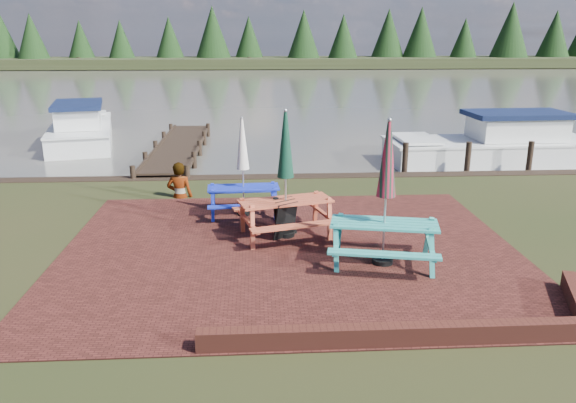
# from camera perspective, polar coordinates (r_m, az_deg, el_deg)

# --- Properties ---
(ground) EXTENTS (120.00, 120.00, 0.00)m
(ground) POSITION_cam_1_polar(r_m,az_deg,el_deg) (10.28, 0.55, -7.06)
(ground) COLOR black
(ground) RESTS_ON ground
(paving) EXTENTS (9.00, 7.50, 0.02)m
(paving) POSITION_cam_1_polar(r_m,az_deg,el_deg) (11.20, 0.21, -4.96)
(paving) COLOR #371511
(paving) RESTS_ON ground
(brick_wall) EXTENTS (6.21, 1.79, 0.30)m
(brick_wall) POSITION_cam_1_polar(r_m,az_deg,el_deg) (8.51, 16.64, -12.07)
(brick_wall) COLOR #4C1E16
(brick_wall) RESTS_ON ground
(water) EXTENTS (120.00, 60.00, 0.02)m
(water) POSITION_cam_1_polar(r_m,az_deg,el_deg) (46.58, -2.59, 11.61)
(water) COLOR #4A483F
(water) RESTS_ON ground
(far_treeline) EXTENTS (120.00, 10.00, 8.10)m
(far_treeline) POSITION_cam_1_polar(r_m,az_deg,el_deg) (75.39, -2.97, 16.05)
(far_treeline) COLOR black
(far_treeline) RESTS_ON ground
(picnic_table_teal) EXTENTS (2.26, 2.10, 2.70)m
(picnic_table_teal) POSITION_cam_1_polar(r_m,az_deg,el_deg) (10.40, 9.80, -1.45)
(picnic_table_teal) COLOR teal
(picnic_table_teal) RESTS_ON ground
(picnic_table_red) EXTENTS (2.30, 2.15, 2.67)m
(picnic_table_red) POSITION_cam_1_polar(r_m,az_deg,el_deg) (11.66, -0.25, 0.74)
(picnic_table_red) COLOR #B64A2E
(picnic_table_red) RESTS_ON ground
(picnic_table_blue) EXTENTS (1.74, 1.56, 2.31)m
(picnic_table_blue) POSITION_cam_1_polar(r_m,az_deg,el_deg) (13.15, -4.57, 1.96)
(picnic_table_blue) COLOR #1729B3
(picnic_table_blue) RESTS_ON ground
(chalkboard) EXTENTS (0.53, 0.72, 0.81)m
(chalkboard) POSITION_cam_1_polar(r_m,az_deg,el_deg) (11.74, -0.29, -1.78)
(chalkboard) COLOR black
(chalkboard) RESTS_ON ground
(jetty) EXTENTS (1.76, 9.08, 1.00)m
(jetty) POSITION_cam_1_polar(r_m,az_deg,el_deg) (21.24, -11.05, 5.48)
(jetty) COLOR black
(jetty) RESTS_ON ground
(boat_jetty) EXTENTS (3.74, 7.00, 1.93)m
(boat_jetty) POSITION_cam_1_polar(r_m,az_deg,el_deg) (24.36, -20.26, 6.80)
(boat_jetty) COLOR silver
(boat_jetty) RESTS_ON ground
(boat_near) EXTENTS (7.26, 2.75, 1.94)m
(boat_near) POSITION_cam_1_polar(r_m,az_deg,el_deg) (20.75, 20.34, 5.24)
(boat_near) COLOR silver
(boat_near) RESTS_ON ground
(person) EXTENTS (0.73, 0.52, 1.86)m
(person) POSITION_cam_1_polar(r_m,az_deg,el_deg) (14.82, -11.10, 3.88)
(person) COLOR gray
(person) RESTS_ON ground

